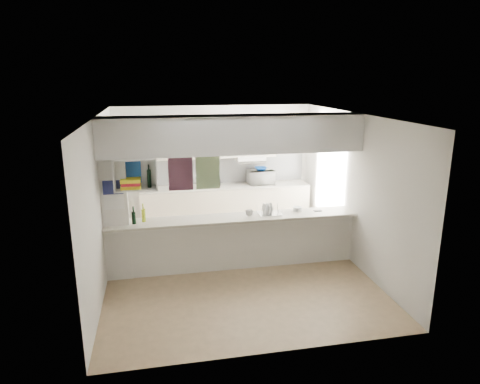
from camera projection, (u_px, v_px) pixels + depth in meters
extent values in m
plane|color=#8F7553|center=(234.00, 268.00, 7.37)|extent=(4.80, 4.80, 0.00)
plane|color=white|center=(234.00, 115.00, 6.69)|extent=(4.80, 4.80, 0.00)
plane|color=silver|center=(214.00, 166.00, 9.30)|extent=(4.20, 0.00, 4.20)
plane|color=silver|center=(101.00, 202.00, 6.64)|extent=(0.00, 4.80, 4.80)
plane|color=silver|center=(353.00, 189.00, 7.43)|extent=(0.00, 4.80, 4.80)
cube|color=silver|center=(234.00, 244.00, 7.26)|extent=(4.20, 0.15, 0.88)
cube|color=beige|center=(234.00, 218.00, 7.14)|extent=(4.20, 0.50, 0.04)
cube|color=white|center=(234.00, 134.00, 6.77)|extent=(4.20, 0.50, 0.60)
cube|color=silver|center=(115.00, 201.00, 6.67)|extent=(0.40, 0.18, 2.60)
cube|color=#191E4C|center=(113.00, 187.00, 6.52)|extent=(0.30, 0.01, 0.22)
cube|color=white|center=(114.00, 202.00, 6.58)|extent=(0.30, 0.01, 0.24)
cube|color=black|center=(180.00, 172.00, 6.98)|extent=(0.40, 0.02, 0.62)
cube|color=#1A6175|center=(208.00, 171.00, 7.06)|extent=(0.40, 0.02, 0.62)
cube|color=white|center=(137.00, 189.00, 6.59)|extent=(0.65, 0.35, 0.02)
cube|color=white|center=(135.00, 158.00, 6.47)|extent=(0.65, 0.35, 0.02)
cube|color=white|center=(136.00, 171.00, 6.68)|extent=(0.65, 0.02, 0.50)
cube|color=white|center=(114.00, 175.00, 6.47)|extent=(0.02, 0.35, 0.50)
cube|color=white|center=(156.00, 173.00, 6.59)|extent=(0.02, 0.35, 0.50)
cube|color=gold|center=(131.00, 187.00, 6.56)|extent=(0.30, 0.24, 0.05)
cube|color=#AE1728|center=(131.00, 183.00, 6.55)|extent=(0.28, 0.22, 0.05)
cube|color=gold|center=(131.00, 180.00, 6.54)|extent=(0.30, 0.24, 0.05)
cube|color=#0D3E91|center=(133.00, 172.00, 6.64)|extent=(0.26, 0.02, 0.34)
cylinder|color=black|center=(149.00, 179.00, 6.59)|extent=(0.06, 0.06, 0.28)
cube|color=beige|center=(226.00, 207.00, 9.28)|extent=(3.60, 0.60, 0.90)
cube|color=beige|center=(226.00, 187.00, 9.16)|extent=(3.60, 0.63, 0.03)
cube|color=silver|center=(223.00, 169.00, 9.35)|extent=(3.60, 0.03, 0.60)
cube|color=beige|center=(215.00, 141.00, 8.99)|extent=(2.62, 0.34, 0.72)
cube|color=white|center=(250.00, 159.00, 9.17)|extent=(0.60, 0.46, 0.12)
cube|color=silver|center=(252.00, 162.00, 8.96)|extent=(0.60, 0.02, 0.05)
imported|color=white|center=(261.00, 177.00, 9.29)|extent=(0.57, 0.41, 0.30)
imported|color=#0D3E91|center=(261.00, 169.00, 9.25)|extent=(0.27, 0.27, 0.07)
cube|color=silver|center=(270.00, 214.00, 7.27)|extent=(0.40, 0.31, 0.01)
cylinder|color=white|center=(264.00, 208.00, 7.22)|extent=(0.02, 0.19, 0.19)
cylinder|color=white|center=(268.00, 208.00, 7.24)|extent=(0.02, 0.19, 0.19)
cylinder|color=white|center=(271.00, 208.00, 7.25)|extent=(0.02, 0.19, 0.19)
imported|color=white|center=(249.00, 213.00, 7.13)|extent=(0.14, 0.14, 0.10)
cylinder|color=black|center=(134.00, 218.00, 6.77)|extent=(0.06, 0.06, 0.20)
cylinder|color=black|center=(133.00, 209.00, 6.73)|extent=(0.02, 0.02, 0.09)
cylinder|color=#8C9F1A|center=(144.00, 215.00, 6.87)|extent=(0.06, 0.06, 0.21)
cylinder|color=#8C9F1A|center=(143.00, 206.00, 6.83)|extent=(0.02, 0.02, 0.09)
cylinder|color=silver|center=(297.00, 209.00, 7.44)|extent=(0.15, 0.15, 0.08)
cube|color=black|center=(318.00, 211.00, 7.45)|extent=(0.14, 0.07, 0.01)
cylinder|color=black|center=(218.00, 182.00, 9.16)|extent=(0.10, 0.10, 0.14)
cube|color=brown|center=(212.00, 182.00, 9.16)|extent=(0.09, 0.07, 0.18)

